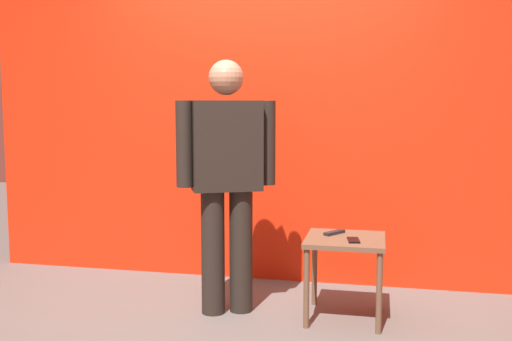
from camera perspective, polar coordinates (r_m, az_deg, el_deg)
ground_plane at (r=3.57m, az=-3.86°, el=-16.01°), size 12.00×12.00×0.00m
back_wall_red at (r=4.53m, az=0.45°, el=6.05°), size 4.45×0.12×2.67m
standing_person at (r=3.76m, az=-2.91°, el=-0.28°), size 0.63×0.39×1.65m
side_table at (r=3.76m, az=8.75°, el=-7.77°), size 0.50×0.50×0.53m
cell_phone at (r=3.66m, az=9.55°, el=-6.76°), size 0.09×0.15×0.01m
tv_remote at (r=3.83m, az=7.72°, el=-6.07°), size 0.13×0.16×0.02m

